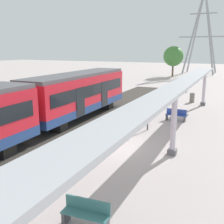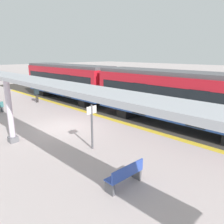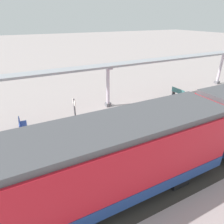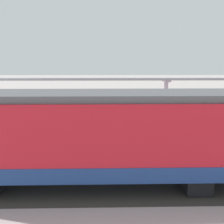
{
  "view_description": "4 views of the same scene",
  "coord_description": "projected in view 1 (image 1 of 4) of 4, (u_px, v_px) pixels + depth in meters",
  "views": [
    {
      "loc": [
        5.76,
        -13.02,
        5.33
      ],
      "look_at": [
        -1.32,
        2.53,
        1.3
      ],
      "focal_mm": 43.53,
      "sensor_mm": 36.0,
      "label": 1
    },
    {
      "loc": [
        7.0,
        11.43,
        4.48
      ],
      "look_at": [
        0.2,
        4.55,
        1.9
      ],
      "focal_mm": 35.11,
      "sensor_mm": 36.0,
      "label": 2
    },
    {
      "loc": [
        -10.51,
        6.75,
        6.84
      ],
      "look_at": [
        -0.07,
        1.43,
        1.12
      ],
      "focal_mm": 31.21,
      "sensor_mm": 36.0,
      "label": 3
    },
    {
      "loc": [
        -13.81,
        4.29,
        4.44
      ],
      "look_at": [
        0.34,
        3.99,
        1.68
      ],
      "focal_mm": 39.37,
      "sensor_mm": 36.0,
      "label": 4
    }
  ],
  "objects": [
    {
      "name": "ground_plane",
      "position": [
        115.0,
        146.0,
        15.07
      ],
      "size": [
        176.0,
        176.0,
        0.0
      ],
      "primitive_type": "plane",
      "color": "#B4A7A5"
    },
    {
      "name": "tactile_edge_strip",
      "position": [
        64.0,
        138.0,
        16.44
      ],
      "size": [
        0.45,
        34.88,
        0.01
      ],
      "primitive_type": "cube",
      "color": "gold",
      "rests_on": "ground"
    },
    {
      "name": "trackbed",
      "position": [
        40.0,
        134.0,
        17.17
      ],
      "size": [
        3.2,
        46.88,
        0.01
      ],
      "primitive_type": "cube",
      "color": "#38332D",
      "rests_on": "ground"
    },
    {
      "name": "train_far_carriage",
      "position": [
        79.0,
        94.0,
        21.01
      ],
      "size": [
        2.65,
        11.45,
        3.48
      ],
      "color": "red",
      "rests_on": "ground"
    },
    {
      "name": "canopy_pillar_second",
      "position": [
        174.0,
        122.0,
        13.55
      ],
      "size": [
        1.1,
        0.44,
        3.37
      ],
      "color": "slate",
      "rests_on": "ground"
    },
    {
      "name": "canopy_pillar_third",
      "position": [
        204.0,
        88.0,
        25.51
      ],
      "size": [
        1.1,
        0.44,
        3.37
      ],
      "color": "slate",
      "rests_on": "ground"
    },
    {
      "name": "canopy_beam",
      "position": [
        175.0,
        88.0,
        13.01
      ],
      "size": [
        1.2,
        28.13,
        0.16
      ],
      "primitive_type": "cube",
      "color": "#A8AAB2",
      "rests_on": "canopy_pillar_nearest"
    },
    {
      "name": "bench_near_end",
      "position": [
        176.0,
        115.0,
        20.37
      ],
      "size": [
        1.51,
        0.48,
        0.86
      ],
      "color": "#2E4AA9",
      "rests_on": "ground"
    },
    {
      "name": "bench_mid_platform",
      "position": [
        86.0,
        213.0,
        8.24
      ],
      "size": [
        1.52,
        0.52,
        0.86
      ],
      "color": "#397171",
      "rests_on": "ground"
    },
    {
      "name": "trash_bin",
      "position": [
        192.0,
        98.0,
        27.25
      ],
      "size": [
        0.48,
        0.48,
        0.96
      ],
      "primitive_type": "cylinder",
      "color": "slate",
      "rests_on": "ground"
    },
    {
      "name": "platform_info_sign",
      "position": [
        148.0,
        111.0,
        17.79
      ],
      "size": [
        0.56,
        0.1,
        2.2
      ],
      "color": "#4C4C51",
      "rests_on": "ground"
    },
    {
      "name": "electricity_pylon",
      "position": [
        202.0,
        32.0,
        55.82
      ],
      "size": [
        9.23,
        6.45,
        16.83
      ],
      "color": "#93969B",
      "rests_on": "ground"
    },
    {
      "name": "tree_left_background",
      "position": [
        173.0,
        56.0,
        51.08
      ],
      "size": [
        3.73,
        3.73,
        5.7
      ],
      "color": "brown",
      "rests_on": "ground"
    }
  ]
}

